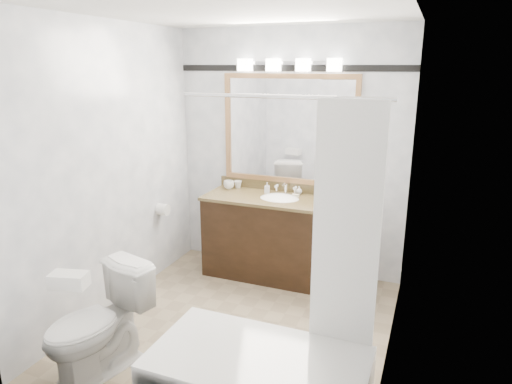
# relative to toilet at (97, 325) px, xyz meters

# --- Properties ---
(room) EXTENTS (2.42, 2.62, 2.52)m
(room) POSITION_rel_toilet_xyz_m (0.68, 0.92, 0.86)
(room) COLOR gray
(room) RESTS_ON ground
(vanity) EXTENTS (1.53, 0.58, 0.97)m
(vanity) POSITION_rel_toilet_xyz_m (0.68, 1.94, 0.06)
(vanity) COLOR black
(vanity) RESTS_ON ground
(mirror) EXTENTS (1.40, 0.04, 1.10)m
(mirror) POSITION_rel_toilet_xyz_m (0.68, 2.20, 1.11)
(mirror) COLOR #AC7B4D
(mirror) RESTS_ON room
(vanity_light_bar) EXTENTS (1.02, 0.14, 0.12)m
(vanity_light_bar) POSITION_rel_toilet_xyz_m (0.68, 2.15, 1.75)
(vanity_light_bar) COLOR silver
(vanity_light_bar) RESTS_ON room
(accent_stripe) EXTENTS (2.40, 0.01, 0.06)m
(accent_stripe) POSITION_rel_toilet_xyz_m (0.68, 2.21, 1.71)
(accent_stripe) COLOR black
(accent_stripe) RESTS_ON room
(bathtub) EXTENTS (1.30, 0.75, 1.96)m
(bathtub) POSITION_rel_toilet_xyz_m (1.23, 0.02, -0.11)
(bathtub) COLOR white
(bathtub) RESTS_ON ground
(tp_roll) EXTENTS (0.11, 0.12, 0.12)m
(tp_roll) POSITION_rel_toilet_xyz_m (-0.46, 1.58, 0.31)
(tp_roll) COLOR white
(tp_roll) RESTS_ON room
(toilet) EXTENTS (0.61, 0.84, 0.77)m
(toilet) POSITION_rel_toilet_xyz_m (0.00, 0.00, 0.00)
(toilet) COLOR white
(toilet) RESTS_ON ground
(tissue_box) EXTENTS (0.26, 0.18, 0.09)m
(tissue_box) POSITION_rel_toilet_xyz_m (0.00, -0.20, 0.43)
(tissue_box) COLOR white
(tissue_box) RESTS_ON toilet
(coffee_maker) EXTENTS (0.16, 0.20, 0.31)m
(coffee_maker) POSITION_rel_toilet_xyz_m (1.20, 1.92, 0.62)
(coffee_maker) COLOR black
(coffee_maker) RESTS_ON vanity
(cup_left) EXTENTS (0.11, 0.11, 0.09)m
(cup_left) POSITION_rel_toilet_xyz_m (0.05, 2.08, 0.51)
(cup_left) COLOR white
(cup_left) RESTS_ON vanity
(cup_right) EXTENTS (0.09, 0.09, 0.08)m
(cup_right) POSITION_rel_toilet_xyz_m (0.13, 2.15, 0.50)
(cup_right) COLOR white
(cup_right) RESTS_ON vanity
(soap_bottle_a) EXTENTS (0.06, 0.06, 0.11)m
(soap_bottle_a) POSITION_rel_toilet_xyz_m (0.49, 2.07, 0.52)
(soap_bottle_a) COLOR white
(soap_bottle_a) RESTS_ON vanity
(soap_bottle_b) EXTENTS (0.08, 0.08, 0.08)m
(soap_bottle_b) POSITION_rel_toilet_xyz_m (0.81, 2.15, 0.51)
(soap_bottle_b) COLOR white
(soap_bottle_b) RESTS_ON vanity
(soap_bar) EXTENTS (0.08, 0.05, 0.02)m
(soap_bar) POSITION_rel_toilet_xyz_m (0.81, 2.05, 0.48)
(soap_bar) COLOR beige
(soap_bar) RESTS_ON vanity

